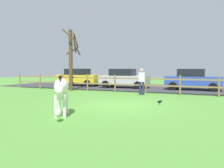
{
  "coord_description": "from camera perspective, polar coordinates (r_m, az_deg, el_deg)",
  "views": [
    {
      "loc": [
        3.7,
        -9.51,
        1.67
      ],
      "look_at": [
        -0.74,
        0.79,
        0.88
      ],
      "focal_mm": 36.63,
      "sensor_mm": 36.0,
      "label": 1
    }
  ],
  "objects": [
    {
      "name": "ground_plane",
      "position": [
        10.34,
        2.01,
        -5.28
      ],
      "size": [
        60.0,
        60.0,
        0.0
      ],
      "primitive_type": "plane",
      "color": "#549338"
    },
    {
      "name": "parking_asphalt",
      "position": [
        19.24,
        12.13,
        -0.99
      ],
      "size": [
        28.0,
        7.4,
        0.05
      ],
      "primitive_type": "cube",
      "color": "#38383D",
      "rests_on": "ground_plane"
    },
    {
      "name": "paddock_fence",
      "position": [
        15.04,
        8.41,
        0.26
      ],
      "size": [
        21.81,
        0.11,
        1.22
      ],
      "color": "olive",
      "rests_on": "ground_plane"
    },
    {
      "name": "bare_tree",
      "position": [
        17.1,
        -10.14,
        6.39
      ],
      "size": [
        1.37,
        1.4,
        4.45
      ],
      "color": "#513A23",
      "rests_on": "ground_plane"
    },
    {
      "name": "zebra",
      "position": [
        8.08,
        -12.59,
        -1.36
      ],
      "size": [
        1.16,
        1.75,
        1.41
      ],
      "color": "white",
      "rests_on": "ground_plane"
    },
    {
      "name": "crow_on_grass",
      "position": [
        10.74,
        11.81,
        -4.34
      ],
      "size": [
        0.22,
        0.1,
        0.2
      ],
      "color": "black",
      "rests_on": "ground_plane"
    },
    {
      "name": "parked_car_blue",
      "position": [
        18.05,
        19.5,
        1.15
      ],
      "size": [
        4.0,
        1.88,
        1.56
      ],
      "color": "#2D4CAD",
      "rests_on": "parking_asphalt"
    },
    {
      "name": "parked_car_yellow",
      "position": [
        21.31,
        -8.32,
        1.74
      ],
      "size": [
        4.0,
        1.89,
        1.56
      ],
      "color": "yellow",
      "rests_on": "parking_asphalt"
    },
    {
      "name": "parked_car_silver",
      "position": [
        18.9,
        3.03,
        1.49
      ],
      "size": [
        4.06,
        2.01,
        1.56
      ],
      "color": "#B7BABF",
      "rests_on": "parking_asphalt"
    },
    {
      "name": "visitor_near_fence",
      "position": [
        14.25,
        7.41,
        0.91
      ],
      "size": [
        0.4,
        0.31,
        1.64
      ],
      "color": "#232847",
      "rests_on": "ground_plane"
    }
  ]
}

